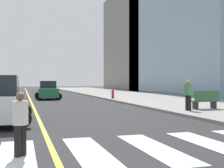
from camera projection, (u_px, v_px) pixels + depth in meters
name	position (u px, v px, depth m)	size (l,w,h in m)	color
sidewalk_kerb_east	(178.00, 102.00, 26.36)	(10.00, 120.00, 0.15)	gray
crosswalk_paint	(54.00, 154.00, 7.56)	(13.50, 4.00, 0.01)	silver
lane_divider_paint	(28.00, 95.00, 42.08)	(0.16, 80.00, 0.01)	yellow
parking_garage_concrete	(157.00, 41.00, 67.42)	(18.00, 24.00, 21.54)	gray
car_green_third	(48.00, 91.00, 31.34)	(2.69, 4.25, 1.88)	#236B42
park_bench	(205.00, 100.00, 18.53)	(1.84, 0.72, 1.12)	#33603D
pedestrian_crossing	(20.00, 121.00, 7.38)	(0.39, 0.39, 1.56)	black
pedestrian_waiting_east	(188.00, 94.00, 17.51)	(0.44, 0.44, 1.76)	black
fire_hydrant	(113.00, 94.00, 30.26)	(0.26, 0.26, 0.89)	red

